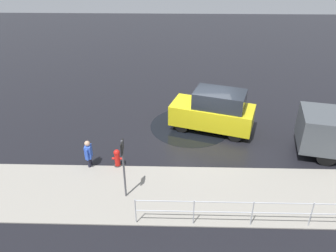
{
  "coord_description": "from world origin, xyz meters",
  "views": [
    {
      "loc": [
        1.37,
        13.45,
        8.12
      ],
      "look_at": [
        1.72,
        0.73,
        0.9
      ],
      "focal_mm": 35.0,
      "sensor_mm": 36.0,
      "label": 1
    }
  ],
  "objects_px": {
    "pedestrian": "(88,152)",
    "fire_hydrant": "(117,158)",
    "sign_post": "(123,161)",
    "moving_hatchback": "(214,111)"
  },
  "relations": [
    {
      "from": "sign_post",
      "to": "pedestrian",
      "type": "bearing_deg",
      "value": -46.08
    },
    {
      "from": "moving_hatchback",
      "to": "fire_hydrant",
      "type": "relative_size",
      "value": 5.28
    },
    {
      "from": "fire_hydrant",
      "to": "pedestrian",
      "type": "xyz_separation_m",
      "value": [
        1.14,
        0.03,
        0.28
      ]
    },
    {
      "from": "sign_post",
      "to": "moving_hatchback",
      "type": "bearing_deg",
      "value": -125.9
    },
    {
      "from": "pedestrian",
      "to": "fire_hydrant",
      "type": "bearing_deg",
      "value": -178.35
    },
    {
      "from": "pedestrian",
      "to": "moving_hatchback",
      "type": "bearing_deg",
      "value": -149.25
    },
    {
      "from": "moving_hatchback",
      "to": "sign_post",
      "type": "height_order",
      "value": "sign_post"
    },
    {
      "from": "fire_hydrant",
      "to": "sign_post",
      "type": "height_order",
      "value": "sign_post"
    },
    {
      "from": "moving_hatchback",
      "to": "sign_post",
      "type": "xyz_separation_m",
      "value": [
        3.6,
        4.97,
        0.55
      ]
    },
    {
      "from": "fire_hydrant",
      "to": "moving_hatchback",
      "type": "bearing_deg",
      "value": -143.19
    }
  ]
}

